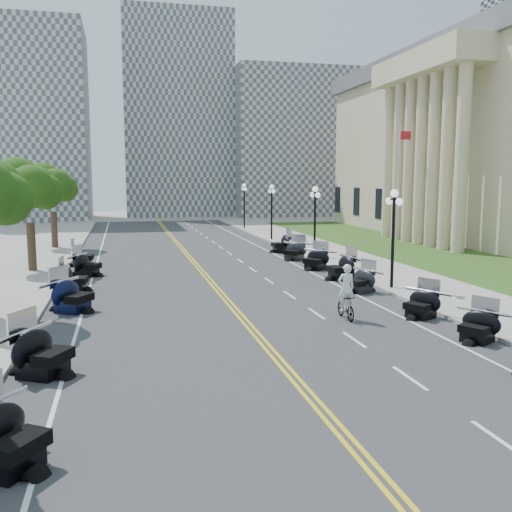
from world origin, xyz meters
TOP-DOWN VIEW (x-y plane):
  - ground at (0.00, 0.00)m, footprint 160.00×160.00m
  - road at (0.00, 10.00)m, footprint 16.00×90.00m
  - centerline_yellow_a at (-0.12, 10.00)m, footprint 0.12×90.00m
  - centerline_yellow_b at (0.12, 10.00)m, footprint 0.12×90.00m
  - edge_line_north at (6.40, 10.00)m, footprint 0.12×90.00m
  - edge_line_south at (-6.40, 10.00)m, footprint 0.12×90.00m
  - lane_dash_3 at (3.20, -12.00)m, footprint 0.12×2.00m
  - lane_dash_4 at (3.20, -8.00)m, footprint 0.12×2.00m
  - lane_dash_5 at (3.20, -4.00)m, footprint 0.12×2.00m
  - lane_dash_6 at (3.20, 0.00)m, footprint 0.12×2.00m
  - lane_dash_7 at (3.20, 4.00)m, footprint 0.12×2.00m
  - lane_dash_8 at (3.20, 8.00)m, footprint 0.12×2.00m
  - lane_dash_9 at (3.20, 12.00)m, footprint 0.12×2.00m
  - lane_dash_10 at (3.20, 16.00)m, footprint 0.12×2.00m
  - lane_dash_11 at (3.20, 20.00)m, footprint 0.12×2.00m
  - lane_dash_12 at (3.20, 24.00)m, footprint 0.12×2.00m
  - lane_dash_13 at (3.20, 28.00)m, footprint 0.12×2.00m
  - lane_dash_14 at (3.20, 32.00)m, footprint 0.12×2.00m
  - lane_dash_15 at (3.20, 36.00)m, footprint 0.12×2.00m
  - lane_dash_16 at (3.20, 40.00)m, footprint 0.12×2.00m
  - lane_dash_17 at (3.20, 44.00)m, footprint 0.12×2.00m
  - lane_dash_18 at (3.20, 48.00)m, footprint 0.12×2.00m
  - lane_dash_19 at (3.20, 52.00)m, footprint 0.12×2.00m
  - sidewalk_north at (10.50, 10.00)m, footprint 5.00×90.00m
  - sidewalk_south at (-10.50, 10.00)m, footprint 5.00×90.00m
  - lawn at (17.50, 18.00)m, footprint 9.00×60.00m
  - distant_block_a at (-18.00, 62.00)m, footprint 18.00×14.00m
  - distant_block_b at (4.00, 68.00)m, footprint 16.00×12.00m
  - distant_block_c at (22.00, 65.00)m, footprint 20.00×14.00m
  - street_lamp_2 at (8.60, 4.00)m, footprint 0.50×1.20m
  - street_lamp_3 at (8.60, 16.00)m, footprint 0.50×1.20m
  - street_lamp_4 at (8.60, 28.00)m, footprint 0.50×1.20m
  - street_lamp_5 at (8.60, 40.00)m, footprint 0.50×1.20m
  - flagpole at (18.00, 22.00)m, footprint 1.10×0.20m
  - tree_3 at (-10.00, 14.00)m, footprint 4.80×4.80m
  - tree_4 at (-10.00, 26.00)m, footprint 4.80×4.80m
  - motorcycle_n_4 at (7.25, -5.22)m, footprint 2.42×2.42m
  - motorcycle_n_5 at (7.08, -1.65)m, footprint 2.47×2.47m
  - motorcycle_n_6 at (6.78, 3.78)m, footprint 2.39×2.39m
  - motorcycle_n_7 at (7.21, 7.38)m, footprint 2.41×2.41m
  - motorcycle_n_8 at (6.99, 11.14)m, footprint 2.84×2.84m
  - motorcycle_n_9 at (6.94, 15.48)m, footprint 2.88×2.88m
  - motorcycle_n_10 at (7.20, 19.69)m, footprint 2.24×2.24m
  - motorcycle_s_3 at (-6.93, -10.94)m, footprint 2.89×2.89m
  - motorcycle_s_4 at (-6.96, -5.42)m, footprint 2.98×2.98m
  - motorcycle_s_6 at (-6.80, 2.69)m, footprint 3.08×3.08m
  - motorcycle_s_7 at (-7.10, 7.36)m, footprint 2.24×2.24m
  - motorcycle_s_8 at (-6.71, 11.84)m, footprint 2.76×2.76m
  - motorcycle_s_9 at (-7.23, 15.85)m, footprint 2.25×2.25m
  - bicycle at (4.02, -1.17)m, footprint 0.48×1.70m
  - cyclist_rider at (4.02, -1.17)m, footprint 0.69×0.46m

SIDE VIEW (x-z plane):
  - ground at x=0.00m, z-range 0.00..0.00m
  - road at x=0.00m, z-range 0.00..0.01m
  - centerline_yellow_a at x=-0.12m, z-range 0.01..0.01m
  - centerline_yellow_b at x=0.12m, z-range 0.01..0.01m
  - edge_line_north at x=6.40m, z-range 0.01..0.01m
  - edge_line_south at x=-6.40m, z-range 0.01..0.01m
  - lane_dash_3 at x=3.20m, z-range 0.01..0.01m
  - lane_dash_4 at x=3.20m, z-range 0.01..0.01m
  - lane_dash_5 at x=3.20m, z-range 0.01..0.01m
  - lane_dash_6 at x=3.20m, z-range 0.01..0.01m
  - lane_dash_7 at x=3.20m, z-range 0.01..0.01m
  - lane_dash_8 at x=3.20m, z-range 0.01..0.01m
  - lane_dash_9 at x=3.20m, z-range 0.01..0.01m
  - lane_dash_10 at x=3.20m, z-range 0.01..0.01m
  - lane_dash_11 at x=3.20m, z-range 0.01..0.01m
  - lane_dash_12 at x=3.20m, z-range 0.01..0.01m
  - lane_dash_13 at x=3.20m, z-range 0.01..0.01m
  - lane_dash_14 at x=3.20m, z-range 0.01..0.01m
  - lane_dash_15 at x=3.20m, z-range 0.01..0.01m
  - lane_dash_16 at x=3.20m, z-range 0.01..0.01m
  - lane_dash_17 at x=3.20m, z-range 0.01..0.01m
  - lane_dash_18 at x=3.20m, z-range 0.01..0.01m
  - lane_dash_19 at x=3.20m, z-range 0.01..0.01m
  - lawn at x=17.50m, z-range 0.00..0.10m
  - sidewalk_north at x=10.50m, z-range 0.00..0.15m
  - sidewalk_south at x=-10.50m, z-range 0.00..0.15m
  - bicycle at x=4.02m, z-range 0.00..1.02m
  - motorcycle_n_4 at x=7.25m, z-range 0.00..1.24m
  - motorcycle_n_5 at x=7.08m, z-range 0.00..1.28m
  - motorcycle_n_6 at x=6.78m, z-range 0.00..1.33m
  - motorcycle_n_8 at x=6.99m, z-range 0.00..1.41m
  - motorcycle_s_7 at x=-7.10m, z-range 0.00..1.41m
  - motorcycle_n_9 at x=6.94m, z-range 0.00..1.43m
  - motorcycle_s_3 at x=-6.93m, z-range 0.00..1.46m
  - motorcycle_s_9 at x=-7.23m, z-range 0.00..1.46m
  - motorcycle_s_8 at x=-6.71m, z-range 0.00..1.48m
  - motorcycle_n_10 at x=7.20m, z-range 0.00..1.49m
  - motorcycle_s_4 at x=-6.96m, z-range 0.00..1.53m
  - motorcycle_n_7 at x=7.21m, z-range 0.00..1.54m
  - motorcycle_s_6 at x=-6.80m, z-range 0.00..1.56m
  - cyclist_rider at x=4.02m, z-range 1.02..2.92m
  - street_lamp_2 at x=8.60m, z-range 0.15..5.05m
  - street_lamp_3 at x=8.60m, z-range 0.15..5.05m
  - street_lamp_4 at x=8.60m, z-range 0.15..5.05m
  - street_lamp_5 at x=8.60m, z-range 0.15..5.05m
  - tree_3 at x=-10.00m, z-range 0.15..9.35m
  - tree_4 at x=-10.00m, z-range 0.15..9.35m
  - flagpole at x=18.00m, z-range 0.00..10.00m
  - distant_block_c at x=22.00m, z-range 0.00..22.00m
  - distant_block_a at x=-18.00m, z-range 0.00..26.00m
  - distant_block_b at x=4.00m, z-range 0.00..30.00m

